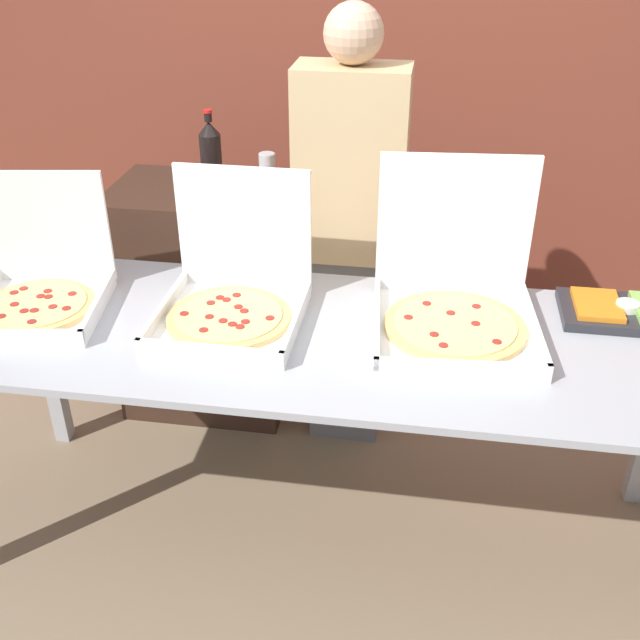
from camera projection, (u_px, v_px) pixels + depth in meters
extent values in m
plane|color=#847056|center=(320.00, 530.00, 2.74)|extent=(16.00, 16.00, 0.00)
cube|color=brown|center=(377.00, 43.00, 3.47)|extent=(10.00, 0.06, 2.80)
cube|color=#A8AAB2|center=(320.00, 337.00, 2.32)|extent=(2.42, 0.81, 0.02)
cube|color=#A8AAB2|center=(48.00, 357.00, 2.99)|extent=(0.06, 0.06, 0.82)
cube|color=white|center=(229.00, 323.00, 2.35)|extent=(0.45, 0.45, 0.02)
cube|color=white|center=(209.00, 351.00, 2.15)|extent=(0.44, 0.02, 0.04)
cube|color=white|center=(163.00, 309.00, 2.36)|extent=(0.02, 0.44, 0.04)
cube|color=white|center=(296.00, 320.00, 2.30)|extent=(0.02, 0.44, 0.04)
cube|color=white|center=(244.00, 229.00, 2.43)|extent=(0.44, 0.02, 0.42)
cylinder|color=#DBB26B|center=(229.00, 317.00, 2.34)|extent=(0.39, 0.39, 0.02)
cylinder|color=#F4D67F|center=(229.00, 314.00, 2.33)|extent=(0.34, 0.34, 0.00)
cylinder|color=maroon|center=(270.00, 318.00, 2.31)|extent=(0.03, 0.03, 0.00)
cylinder|color=maroon|center=(244.00, 311.00, 2.35)|extent=(0.03, 0.03, 0.00)
cylinder|color=maroon|center=(238.00, 307.00, 2.37)|extent=(0.03, 0.03, 0.00)
cylinder|color=maroon|center=(237.00, 295.00, 2.44)|extent=(0.03, 0.03, 0.00)
cylinder|color=maroon|center=(227.00, 300.00, 2.41)|extent=(0.03, 0.03, 0.00)
cylinder|color=maroon|center=(220.00, 297.00, 2.42)|extent=(0.03, 0.03, 0.00)
cylinder|color=maroon|center=(211.00, 303.00, 2.39)|extent=(0.03, 0.03, 0.00)
cylinder|color=maroon|center=(184.00, 314.00, 2.33)|extent=(0.03, 0.03, 0.00)
cylinder|color=maroon|center=(209.00, 317.00, 2.32)|extent=(0.03, 0.03, 0.00)
cylinder|color=maroon|center=(204.00, 330.00, 2.25)|extent=(0.03, 0.03, 0.00)
cylinder|color=maroon|center=(223.00, 321.00, 2.30)|extent=(0.03, 0.03, 0.00)
cylinder|color=maroon|center=(232.00, 324.00, 2.28)|extent=(0.03, 0.03, 0.00)
cylinder|color=maroon|center=(240.00, 327.00, 2.26)|extent=(0.03, 0.03, 0.00)
cylinder|color=maroon|center=(245.00, 322.00, 2.29)|extent=(0.03, 0.03, 0.00)
cube|color=white|center=(39.00, 312.00, 2.41)|extent=(0.47, 0.47, 0.02)
cube|color=white|center=(15.00, 336.00, 2.22)|extent=(0.41, 0.08, 0.04)
cube|color=white|center=(98.00, 304.00, 2.39)|extent=(0.08, 0.41, 0.04)
cube|color=white|center=(47.00, 227.00, 2.49)|extent=(0.41, 0.08, 0.39)
cylinder|color=#DBB26B|center=(37.00, 307.00, 2.40)|extent=(0.36, 0.36, 0.02)
cylinder|color=#F4D67F|center=(37.00, 304.00, 2.39)|extent=(0.31, 0.31, 0.00)
cylinder|color=maroon|center=(66.00, 308.00, 2.36)|extent=(0.03, 0.03, 0.00)
cylinder|color=maroon|center=(72.00, 294.00, 2.45)|extent=(0.03, 0.03, 0.00)
cylinder|color=maroon|center=(48.00, 297.00, 2.43)|extent=(0.03, 0.03, 0.00)
cylinder|color=maroon|center=(48.00, 291.00, 2.46)|extent=(0.03, 0.03, 0.00)
cylinder|color=maroon|center=(41.00, 296.00, 2.43)|extent=(0.03, 0.03, 0.00)
cylinder|color=maroon|center=(24.00, 288.00, 2.48)|extent=(0.03, 0.03, 0.00)
cylinder|color=maroon|center=(14.00, 293.00, 2.45)|extent=(0.03, 0.03, 0.00)
cylinder|color=maroon|center=(14.00, 304.00, 2.38)|extent=(0.03, 0.03, 0.00)
cylinder|color=maroon|center=(1.00, 316.00, 2.32)|extent=(0.03, 0.03, 0.00)
cylinder|color=maroon|center=(24.00, 311.00, 2.35)|extent=(0.03, 0.03, 0.00)
cylinder|color=maroon|center=(32.00, 322.00, 2.29)|extent=(0.03, 0.03, 0.00)
cylinder|color=maroon|center=(34.00, 310.00, 2.35)|extent=(0.03, 0.03, 0.00)
cylinder|color=maroon|center=(53.00, 307.00, 2.37)|extent=(0.03, 0.03, 0.00)
cube|color=white|center=(454.00, 332.00, 2.30)|extent=(0.53, 0.53, 0.02)
cube|color=white|center=(462.00, 367.00, 2.08)|extent=(0.49, 0.06, 0.04)
cube|color=white|center=(377.00, 320.00, 2.30)|extent=(0.06, 0.49, 0.04)
cube|color=white|center=(534.00, 326.00, 2.27)|extent=(0.06, 0.49, 0.04)
cube|color=white|center=(455.00, 225.00, 2.40)|extent=(0.49, 0.06, 0.47)
cylinder|color=#DBB26B|center=(455.00, 326.00, 2.29)|extent=(0.44, 0.44, 0.02)
cylinder|color=#F4D67F|center=(455.00, 323.00, 2.29)|extent=(0.37, 0.37, 0.00)
cylinder|color=maroon|center=(476.00, 323.00, 2.28)|extent=(0.03, 0.03, 0.00)
cylinder|color=maroon|center=(476.00, 306.00, 2.37)|extent=(0.03, 0.03, 0.00)
cylinder|color=maroon|center=(451.00, 313.00, 2.34)|extent=(0.03, 0.03, 0.00)
cylinder|color=maroon|center=(427.00, 303.00, 2.39)|extent=(0.03, 0.03, 0.00)
cylinder|color=maroon|center=(408.00, 317.00, 2.31)|extent=(0.03, 0.03, 0.00)
cylinder|color=maroon|center=(434.00, 334.00, 2.23)|extent=(0.03, 0.03, 0.00)
cylinder|color=maroon|center=(443.00, 345.00, 2.17)|extent=(0.03, 0.03, 0.00)
cylinder|color=maroon|center=(497.00, 342.00, 2.19)|extent=(0.03, 0.03, 0.00)
cube|color=#28282D|center=(626.00, 313.00, 2.39)|extent=(0.41, 0.25, 0.03)
cube|color=orange|center=(597.00, 305.00, 2.39)|extent=(0.14, 0.20, 0.02)
cylinder|color=white|center=(628.00, 306.00, 2.38)|extent=(0.07, 0.07, 0.02)
cube|color=#382319|center=(206.00, 299.00, 3.21)|extent=(0.69, 0.49, 1.00)
cylinder|color=black|center=(211.00, 159.00, 2.96)|extent=(0.09, 0.09, 0.20)
cone|color=black|center=(209.00, 128.00, 2.90)|extent=(0.09, 0.09, 0.05)
cylinder|color=black|center=(208.00, 117.00, 2.87)|extent=(0.03, 0.03, 0.03)
cylinder|color=red|center=(208.00, 111.00, 2.86)|extent=(0.03, 0.03, 0.01)
cylinder|color=silver|center=(267.00, 169.00, 2.98)|extent=(0.07, 0.07, 0.12)
cylinder|color=silver|center=(267.00, 153.00, 2.95)|extent=(0.06, 0.06, 0.00)
cylinder|color=red|center=(196.00, 186.00, 2.80)|extent=(0.07, 0.07, 0.12)
cylinder|color=silver|center=(194.00, 170.00, 2.77)|extent=(0.06, 0.06, 0.00)
cube|color=slate|center=(347.00, 345.00, 3.06)|extent=(0.28, 0.20, 0.83)
cube|color=#D1B27F|center=(351.00, 165.00, 2.67)|extent=(0.40, 0.22, 0.69)
sphere|color=#D8AD8C|center=(354.00, 33.00, 2.45)|extent=(0.20, 0.20, 0.20)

